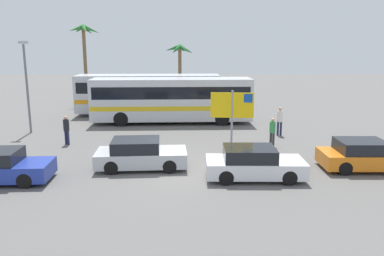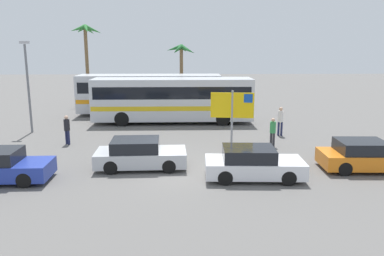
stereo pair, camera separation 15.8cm
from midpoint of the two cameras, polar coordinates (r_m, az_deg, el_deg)
name	(u,v)px [view 2 (the right image)]	position (r m, az deg, el deg)	size (l,w,h in m)	color
ground	(174,170)	(17.29, -2.40, -6.18)	(120.00, 120.00, 0.00)	#605E5B
bus_front_coach	(173,98)	(27.53, -2.71, 4.47)	(11.24, 2.65, 3.17)	silver
bus_rear_coach	(150,92)	(31.06, -6.15, 5.27)	(11.24, 2.65, 3.17)	silver
ferry_sign	(233,108)	(19.78, 6.34, 3.01)	(2.19, 0.36, 3.20)	gray
car_silver	(140,154)	(17.52, -7.51, -3.85)	(4.09, 1.99, 1.32)	#B7BABF
car_white	(253,164)	(16.20, 9.26, -5.23)	(4.12, 2.00, 1.32)	silver
car_orange	(364,156)	(18.77, 24.39, -3.78)	(4.00, 2.01, 1.32)	orange
pedestrian_crossing_lot	(273,130)	(21.42, 12.08, -0.29)	(0.32, 0.32, 1.59)	#2D2D33
pedestrian_near_sign	(67,128)	(22.48, -17.85, 0.06)	(0.32, 0.32, 1.64)	#1E2347
pedestrian_by_bus	(280,119)	(24.15, 13.16, 1.34)	(0.32, 0.32, 1.78)	#1E2347
lamp_post_left_side	(28,83)	(26.19, -22.98, 6.20)	(0.56, 0.20, 5.71)	slate
palm_tree_seaside	(86,42)	(38.25, -15.30, 12.24)	(2.80, 3.04, 7.39)	brown
palm_tree_inland	(181,56)	(36.83, -1.47, 10.63)	(2.82, 2.79, 5.58)	brown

